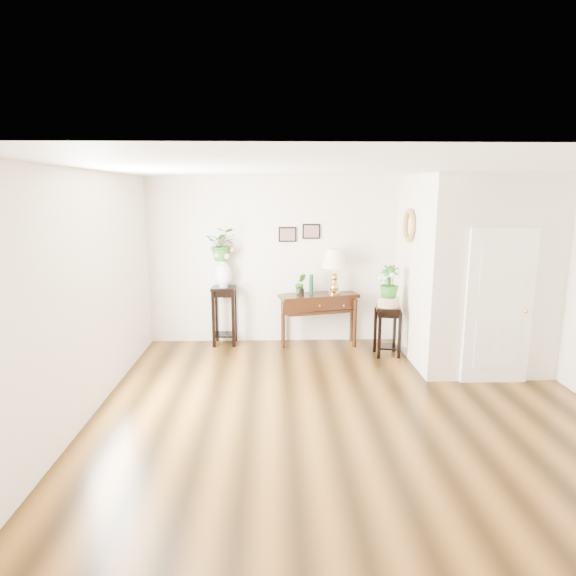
{
  "coord_description": "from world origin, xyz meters",
  "views": [
    {
      "loc": [
        -0.89,
        -5.33,
        2.54
      ],
      "look_at": [
        -0.69,
        1.3,
        1.22
      ],
      "focal_mm": 30.0,
      "sensor_mm": 36.0,
      "label": 1
    }
  ],
  "objects_px": {
    "table_lamp": "(335,273)",
    "plant_stand_b": "(387,331)",
    "console_table": "(318,319)",
    "plant_stand_a": "(224,316)"
  },
  "relations": [
    {
      "from": "plant_stand_a",
      "to": "plant_stand_b",
      "type": "bearing_deg",
      "value": -13.98
    },
    {
      "from": "console_table",
      "to": "plant_stand_a",
      "type": "height_order",
      "value": "plant_stand_a"
    },
    {
      "from": "console_table",
      "to": "plant_stand_a",
      "type": "distance_m",
      "value": 1.59
    },
    {
      "from": "table_lamp",
      "to": "plant_stand_a",
      "type": "distance_m",
      "value": 1.99
    },
    {
      "from": "table_lamp",
      "to": "plant_stand_b",
      "type": "bearing_deg",
      "value": -36.5
    },
    {
      "from": "console_table",
      "to": "plant_stand_b",
      "type": "xyz_separation_m",
      "value": [
        1.04,
        -0.57,
        -0.04
      ]
    },
    {
      "from": "table_lamp",
      "to": "console_table",
      "type": "bearing_deg",
      "value": 180.0
    },
    {
      "from": "console_table",
      "to": "table_lamp",
      "type": "height_order",
      "value": "table_lamp"
    },
    {
      "from": "console_table",
      "to": "plant_stand_b",
      "type": "height_order",
      "value": "console_table"
    },
    {
      "from": "console_table",
      "to": "plant_stand_a",
      "type": "bearing_deg",
      "value": 163.16
    }
  ]
}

